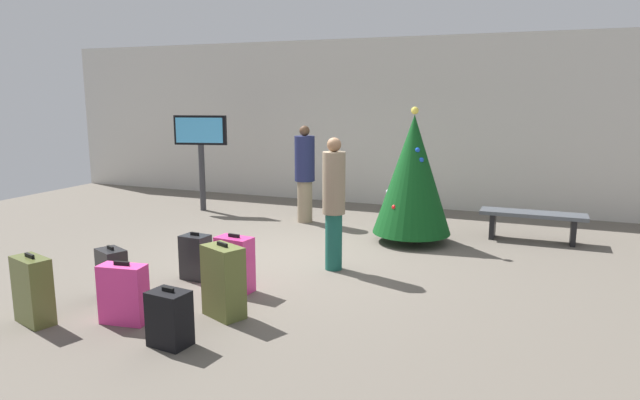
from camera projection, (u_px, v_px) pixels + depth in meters
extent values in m
plane|color=#665E54|center=(290.00, 258.00, 8.24)|extent=(16.00, 16.00, 0.00)
cube|color=beige|center=(379.00, 123.00, 12.06)|extent=(16.00, 0.20, 3.53)
cylinder|color=#4C3319|center=(411.00, 237.00, 9.14)|extent=(0.12, 0.12, 0.16)
cone|color=#0F4719|center=(413.00, 175.00, 8.95)|extent=(1.25, 1.25, 1.90)
sphere|color=#F2D84C|center=(415.00, 111.00, 8.76)|extent=(0.12, 0.12, 0.12)
sphere|color=blue|center=(417.00, 150.00, 8.71)|extent=(0.08, 0.08, 0.08)
sphere|color=silver|center=(388.00, 192.00, 9.12)|extent=(0.08, 0.08, 0.08)
sphere|color=blue|center=(429.00, 182.00, 9.15)|extent=(0.08, 0.08, 0.08)
sphere|color=blue|center=(421.00, 160.00, 8.71)|extent=(0.08, 0.08, 0.08)
sphere|color=red|center=(394.00, 207.00, 8.74)|extent=(0.08, 0.08, 0.08)
sphere|color=silver|center=(428.00, 178.00, 9.12)|extent=(0.08, 0.08, 0.08)
cylinder|color=#333338|center=(202.00, 178.00, 11.54)|extent=(0.12, 0.12, 1.36)
cube|color=black|center=(200.00, 130.00, 11.36)|extent=(1.07, 0.35, 0.59)
cube|color=#4CB2F2|center=(199.00, 130.00, 11.32)|extent=(0.95, 0.26, 0.50)
cube|color=#4C5159|center=(533.00, 214.00, 9.12)|extent=(1.64, 0.44, 0.06)
cube|color=black|center=(493.00, 225.00, 9.39)|extent=(0.08, 0.35, 0.42)
cube|color=black|center=(573.00, 232.00, 8.94)|extent=(0.08, 0.35, 0.42)
cylinder|color=gray|center=(305.00, 201.00, 10.52)|extent=(0.28, 0.28, 0.78)
cylinder|color=#1E234C|center=(305.00, 159.00, 10.37)|extent=(0.39, 0.39, 0.83)
sphere|color=brown|center=(305.00, 131.00, 10.28)|extent=(0.19, 0.19, 0.19)
cylinder|color=#19594C|center=(334.00, 242.00, 7.64)|extent=(0.23, 0.23, 0.78)
cylinder|color=gray|center=(334.00, 183.00, 7.49)|extent=(0.40, 0.40, 0.83)
sphere|color=#8C6647|center=(334.00, 145.00, 7.40)|extent=(0.19, 0.19, 0.19)
cube|color=#232326|center=(112.00, 273.00, 6.62)|extent=(0.43, 0.37, 0.58)
cube|color=black|center=(110.00, 248.00, 6.56)|extent=(0.13, 0.08, 0.04)
cube|color=#59602D|center=(223.00, 282.00, 6.00)|extent=(0.53, 0.44, 0.78)
cube|color=black|center=(222.00, 244.00, 5.93)|extent=(0.16, 0.09, 0.04)
cube|color=#E5388C|center=(124.00, 294.00, 5.85)|extent=(0.51, 0.29, 0.62)
cube|color=black|center=(121.00, 263.00, 5.79)|extent=(0.17, 0.05, 0.04)
cube|color=#232326|center=(196.00, 257.00, 7.27)|extent=(0.37, 0.29, 0.58)
cube|color=black|center=(195.00, 234.00, 7.21)|extent=(0.12, 0.04, 0.04)
cube|color=black|center=(169.00, 319.00, 5.32)|extent=(0.40, 0.31, 0.54)
cube|color=black|center=(168.00, 290.00, 5.27)|extent=(0.13, 0.04, 0.04)
cube|color=#E5388C|center=(235.00, 264.00, 6.80)|extent=(0.46, 0.30, 0.67)
cube|color=black|center=(234.00, 236.00, 6.73)|extent=(0.16, 0.05, 0.04)
cube|color=#59602D|center=(33.00, 291.00, 5.83)|extent=(0.51, 0.36, 0.71)
cube|color=black|center=(30.00, 256.00, 5.76)|extent=(0.16, 0.08, 0.04)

